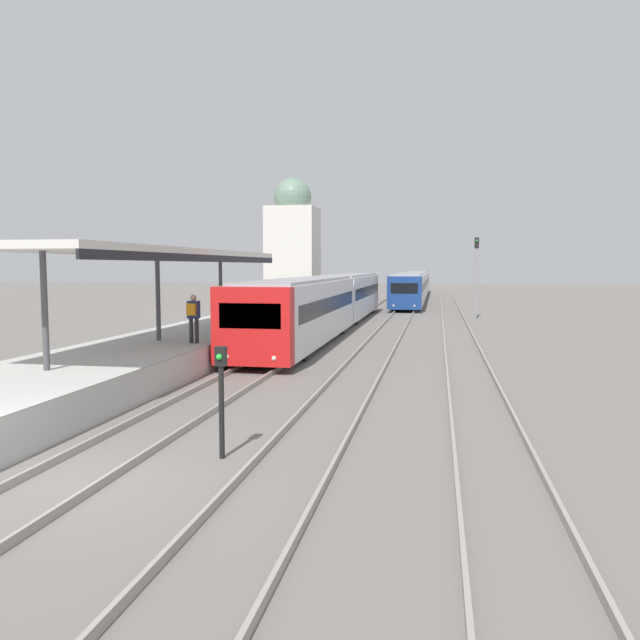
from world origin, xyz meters
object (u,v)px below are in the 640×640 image
train_near (329,300)px  train_far (414,284)px  signal_mast_far (476,269)px  signal_post_near (221,390)px  person_on_platform (193,315)px

train_near → train_far: train_near is taller
train_near → signal_mast_far: (8.52, 7.86, 1.73)m
train_near → signal_mast_far: 11.72m
signal_post_near → person_on_platform: bearing=114.9°
train_far → train_near: bearing=-96.0°
signal_post_near → train_far: bearing=88.6°
person_on_platform → signal_post_near: 10.19m
signal_mast_far → train_far: bearing=101.0°
train_near → train_far: bearing=84.0°
signal_post_near → signal_mast_far: 32.52m
train_far → signal_mast_far: size_ratio=7.66×
person_on_platform → train_far: train_far is taller
train_far → signal_mast_far: 26.26m
person_on_platform → signal_mast_far: (10.69, 22.59, 1.48)m
train_near → signal_post_near: size_ratio=14.55×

